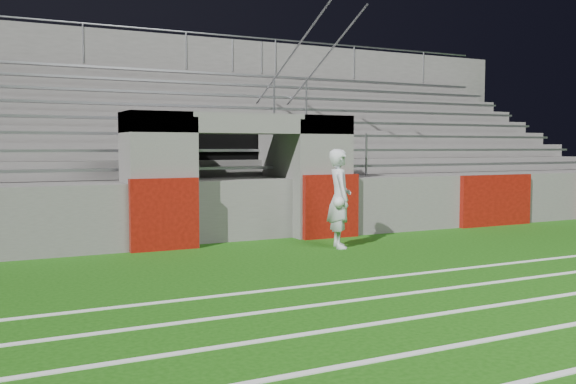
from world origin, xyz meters
TOP-DOWN VIEW (x-y plane):
  - ground at (0.00, 0.00)m, footprint 90.00×90.00m
  - stadium_structure at (0.00, 7.97)m, footprint 26.00×8.48m
  - goalkeeper_with_ball at (1.27, 1.73)m, footprint 0.65×0.80m

SIDE VIEW (x-z plane):
  - ground at x=0.00m, z-range 0.00..0.00m
  - goalkeeper_with_ball at x=1.27m, z-range 0.00..1.89m
  - stadium_structure at x=0.00m, z-range -1.22..4.20m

